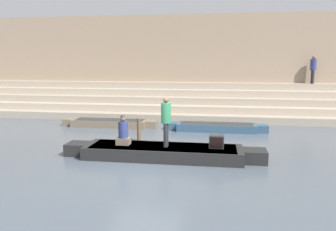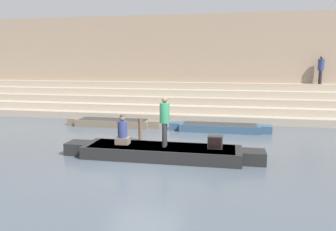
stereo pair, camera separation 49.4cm
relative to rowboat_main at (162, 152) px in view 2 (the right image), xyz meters
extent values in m
plane|color=#4C5660|center=(-0.54, -0.40, -0.23)|extent=(120.00, 120.00, 0.00)
cube|color=tan|center=(-0.54, 8.69, -0.03)|extent=(36.00, 3.77, 0.41)
cube|color=#B2A28D|center=(-0.54, 9.07, 0.38)|extent=(36.00, 3.01, 0.41)
cube|color=tan|center=(-0.54, 9.45, 0.78)|extent=(36.00, 2.26, 0.41)
cube|color=#B2A28D|center=(-0.54, 9.82, 1.19)|extent=(36.00, 1.51, 0.41)
cube|color=tan|center=(-0.54, 10.20, 1.60)|extent=(36.00, 0.75, 0.41)
cube|color=tan|center=(-0.54, 11.18, 2.96)|extent=(34.20, 1.20, 6.38)
cube|color=brown|center=(-0.54, 10.56, 0.07)|extent=(34.20, 0.12, 0.60)
cube|color=black|center=(0.00, 0.00, -0.02)|extent=(5.55, 1.44, 0.43)
cube|color=#993328|center=(0.00, 0.00, 0.18)|extent=(5.10, 1.34, 0.05)
cube|color=black|center=(3.16, 0.00, -0.02)|extent=(0.78, 0.79, 0.43)
cube|color=black|center=(-3.16, 0.00, -0.02)|extent=(0.78, 0.79, 0.43)
cylinder|color=olive|center=(-0.83, 0.82, 0.10)|extent=(2.95, 0.04, 0.04)
cylinder|color=#28282D|center=(0.11, 0.09, 0.62)|extent=(0.14, 0.14, 0.84)
cylinder|color=#28282D|center=(0.11, -0.09, 0.62)|extent=(0.14, 0.14, 0.84)
cylinder|color=#338456|center=(0.11, 0.00, 1.39)|extent=(0.34, 0.34, 0.70)
sphere|color=brown|center=(0.11, 0.00, 1.84)|extent=(0.20, 0.20, 0.20)
cube|color=#756656|center=(-1.44, 0.04, 0.32)|extent=(0.48, 0.38, 0.24)
cylinder|color=navy|center=(-1.44, 0.04, 0.74)|extent=(0.34, 0.34, 0.59)
sphere|color=brown|center=(-1.44, 0.04, 1.14)|extent=(0.20, 0.20, 0.20)
sphere|color=#333338|center=(-1.44, 0.04, 1.21)|extent=(0.17, 0.17, 0.17)
cube|color=#2D2D2D|center=(1.87, 0.11, 0.42)|extent=(0.50, 0.39, 0.44)
cube|color=black|center=(1.87, -0.09, 0.42)|extent=(0.42, 0.02, 0.36)
cube|color=#756651|center=(-3.72, 5.22, -0.05)|extent=(3.93, 1.10, 0.36)
cube|color=#2D2D2D|center=(-3.72, 5.22, 0.10)|extent=(3.62, 1.00, 0.05)
cube|color=#756651|center=(-1.48, 5.22, -0.05)|extent=(0.55, 0.61, 0.36)
cube|color=#756651|center=(-5.96, 5.22, -0.05)|extent=(0.55, 0.61, 0.36)
cube|color=#33516B|center=(1.84, 4.95, -0.05)|extent=(3.84, 1.10, 0.36)
cube|color=#2D2D2D|center=(1.84, 4.95, 0.10)|extent=(3.53, 1.00, 0.05)
cube|color=#33516B|center=(4.03, 4.95, -0.05)|extent=(0.54, 0.61, 0.36)
cube|color=#33516B|center=(-0.35, 4.95, -0.05)|extent=(0.54, 0.61, 0.36)
cylinder|color=brown|center=(-1.44, 2.35, 0.26)|extent=(0.16, 0.16, 0.98)
cylinder|color=#28282D|center=(7.58, 10.30, 2.21)|extent=(0.15, 0.15, 0.81)
cylinder|color=#28282D|center=(7.58, 10.10, 2.21)|extent=(0.15, 0.15, 0.81)
cylinder|color=navy|center=(7.58, 10.20, 2.95)|extent=(0.36, 0.36, 0.68)
sphere|color=brown|center=(7.58, 10.20, 3.39)|extent=(0.19, 0.19, 0.19)
camera|label=1|loc=(1.86, -11.03, 3.15)|focal=35.00mm
camera|label=2|loc=(2.35, -10.94, 3.15)|focal=35.00mm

